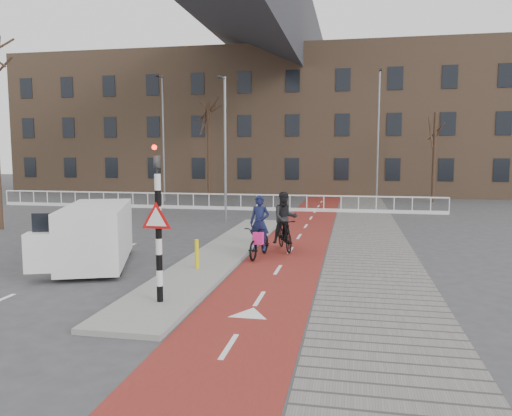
# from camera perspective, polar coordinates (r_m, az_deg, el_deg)

# --- Properties ---
(ground) EXTENTS (120.00, 120.00, 0.00)m
(ground) POSITION_cam_1_polar(r_m,az_deg,el_deg) (13.33, -5.23, -8.75)
(ground) COLOR #38383A
(ground) RESTS_ON ground
(bike_lane) EXTENTS (2.50, 60.00, 0.01)m
(bike_lane) POSITION_cam_1_polar(r_m,az_deg,el_deg) (22.72, 5.47, -2.45)
(bike_lane) COLOR maroon
(bike_lane) RESTS_ON ground
(sidewalk) EXTENTS (3.00, 60.00, 0.01)m
(sidewalk) POSITION_cam_1_polar(r_m,az_deg,el_deg) (22.63, 12.56, -2.60)
(sidewalk) COLOR slate
(sidewalk) RESTS_ON ground
(curb_island) EXTENTS (1.80, 16.00, 0.12)m
(curb_island) POSITION_cam_1_polar(r_m,az_deg,el_deg) (17.25, -3.77, -5.05)
(curb_island) COLOR gray
(curb_island) RESTS_ON ground
(traffic_signal) EXTENTS (0.80, 0.80, 3.68)m
(traffic_signal) POSITION_cam_1_polar(r_m,az_deg,el_deg) (11.26, -11.14, -1.30)
(traffic_signal) COLOR black
(traffic_signal) RESTS_ON curb_island
(bollard) EXTENTS (0.12, 0.12, 0.85)m
(bollard) POSITION_cam_1_polar(r_m,az_deg,el_deg) (14.60, -6.78, -5.24)
(bollard) COLOR yellow
(bollard) RESTS_ON curb_island
(cyclist_near) EXTENTS (0.90, 2.05, 2.06)m
(cyclist_near) POSITION_cam_1_polar(r_m,az_deg,el_deg) (16.52, 0.41, -3.29)
(cyclist_near) COLOR black
(cyclist_near) RESTS_ON bike_lane
(cyclist_far) EXTENTS (1.21, 2.03, 2.08)m
(cyclist_far) POSITION_cam_1_polar(r_m,az_deg,el_deg) (17.65, 3.31, -2.12)
(cyclist_far) COLOR black
(cyclist_far) RESTS_ON bike_lane
(van) EXTENTS (3.12, 4.67, 1.86)m
(van) POSITION_cam_1_polar(r_m,az_deg,el_deg) (16.08, -17.74, -2.84)
(van) COLOR silver
(van) RESTS_ON ground
(railing) EXTENTS (28.00, 0.10, 0.99)m
(railing) POSITION_cam_1_polar(r_m,az_deg,el_deg) (30.75, -5.39, 0.42)
(railing) COLOR silver
(railing) RESTS_ON ground
(townhouse_row) EXTENTS (46.00, 10.00, 15.90)m
(townhouse_row) POSITION_cam_1_polar(r_m,az_deg,el_deg) (45.06, 2.49, 11.87)
(townhouse_row) COLOR #7F6047
(townhouse_row) RESTS_ON ground
(tree_mid) EXTENTS (0.26, 0.26, 7.31)m
(tree_mid) POSITION_cam_1_polar(r_m,az_deg,el_deg) (39.22, -5.42, 6.59)
(tree_mid) COLOR black
(tree_mid) RESTS_ON ground
(tree_right) EXTENTS (0.22, 0.22, 6.24)m
(tree_right) POSITION_cam_1_polar(r_m,az_deg,el_deg) (37.19, 19.67, 5.44)
(tree_right) COLOR black
(tree_right) RESTS_ON ground
(streetlight_near) EXTENTS (0.12, 0.12, 7.18)m
(streetlight_near) POSITION_cam_1_polar(r_m,az_deg,el_deg) (25.13, -3.53, 6.62)
(streetlight_near) COLOR slate
(streetlight_near) RESTS_ON ground
(streetlight_left) EXTENTS (0.12, 0.12, 8.81)m
(streetlight_left) POSITION_cam_1_polar(r_m,az_deg,el_deg) (36.25, -10.53, 7.72)
(streetlight_left) COLOR slate
(streetlight_left) RESTS_ON ground
(streetlight_right) EXTENTS (0.12, 0.12, 8.78)m
(streetlight_right) POSITION_cam_1_polar(r_m,az_deg,el_deg) (33.85, 13.78, 7.73)
(streetlight_right) COLOR slate
(streetlight_right) RESTS_ON ground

